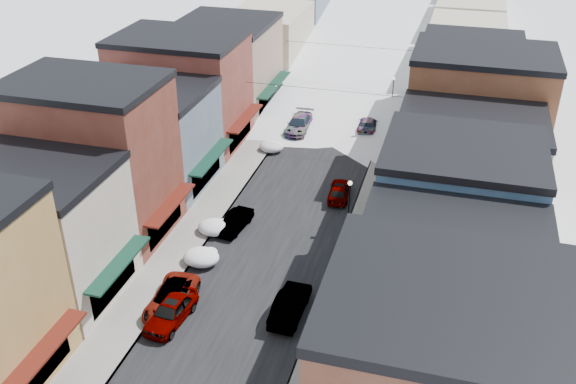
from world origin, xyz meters
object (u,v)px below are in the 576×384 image
Objects in this scene: car_white_suv at (171,299)px; trash_can at (311,322)px; car_dark_hatch at (235,222)px; car_green_sedan at (290,304)px; car_silver_sedan at (171,311)px; streetlamp_near at (349,199)px.

trash_can is at bearing -0.38° from car_white_suv.
car_green_sedan is (7.00, -8.91, 0.14)m from car_dark_hatch.
car_silver_sedan is 11.63m from car_dark_hatch.
trash_can is (8.93, 1.64, -0.19)m from car_silver_sedan.
streetlamp_near is (0.00, 12.26, 2.23)m from trash_can.
streetlamp_near is (8.93, 13.90, 2.04)m from car_silver_sedan.
streetlamp_near is at bearing 90.00° from trash_can.
car_white_suv reaches higher than car_dark_hatch.
trash_can is (1.70, -1.07, -0.20)m from car_green_sedan.
car_dark_hatch is at bearing 82.77° from car_white_suv.
trash_can is at bearing -41.41° from car_dark_hatch.
car_dark_hatch is 13.25m from trash_can.
car_white_suv is 15.97m from streetlamp_near.
car_green_sedan is at bearing 7.92° from car_white_suv.
car_white_suv is 1.35m from car_silver_sedan.
car_green_sedan reaches higher than car_silver_sedan.
trash_can is at bearing 148.65° from car_green_sedan.
car_green_sedan is (7.79, 1.48, 0.06)m from car_white_suv.
car_silver_sedan is at bearing -122.73° from streetlamp_near.
car_green_sedan reaches higher than car_dark_hatch.
trash_can is 12.46m from streetlamp_near.
car_silver_sedan is 0.96× the size of car_green_sedan.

